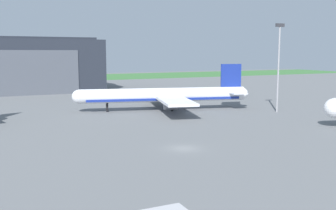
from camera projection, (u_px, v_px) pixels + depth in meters
ground_plane at (184, 148)px, 59.06m from camera, size 440.00×440.00×0.00m
grass_field_strip at (38, 79)px, 217.92m from camera, size 440.00×56.00×0.08m
airliner_far_right at (165, 95)px, 97.74m from camera, size 43.73×36.02×11.56m
apron_light_mast at (279, 61)px, 93.59m from camera, size 2.40×0.50×21.34m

